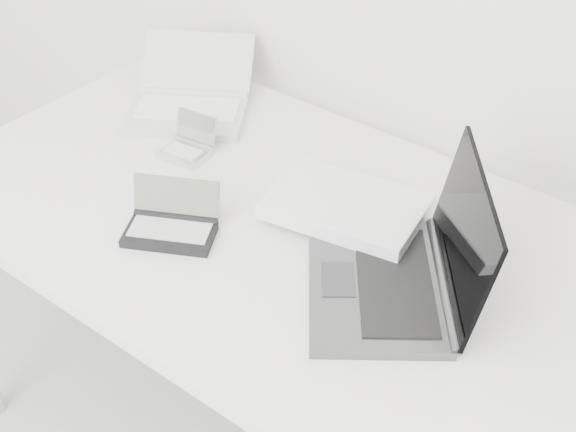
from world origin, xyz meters
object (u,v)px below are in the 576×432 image
Objects in this scene: desk at (313,256)px; netbook_open_white at (190,100)px; palmtop_charcoal at (172,225)px; laptop_large at (376,240)px.

desk is 3.86× the size of netbook_open_white.
palmtop_charcoal is at bearing -82.80° from netbook_open_white.
netbook_open_white is 2.05× the size of palmtop_charcoal.
laptop_large is at bearing 11.59° from desk.
netbook_open_white is 0.47m from palmtop_charcoal.
netbook_open_white is at bearing -142.85° from laptop_large.
palmtop_charcoal is (-0.34, -0.18, -0.02)m from laptop_large.
palmtop_charcoal is (0.30, -0.36, -0.01)m from netbook_open_white.
desk is at bearing -115.32° from laptop_large.
desk is 7.90× the size of palmtop_charcoal.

